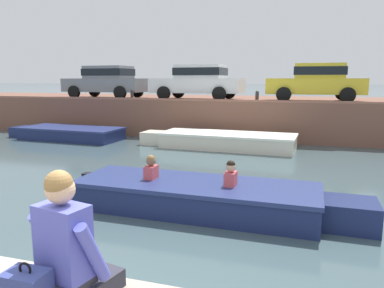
% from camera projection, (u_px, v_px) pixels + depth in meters
% --- Properties ---
extents(ground_plane, '(400.00, 400.00, 0.00)m').
position_uv_depth(ground_plane, '(221.00, 183.00, 9.33)').
color(ground_plane, '#3D5156').
extents(far_quay_wall, '(60.00, 6.00, 1.65)m').
position_uv_depth(far_quay_wall, '(266.00, 116.00, 17.99)').
color(far_quay_wall, brown).
rests_on(far_quay_wall, ground).
extents(far_wall_coping, '(60.00, 0.24, 0.08)m').
position_uv_depth(far_wall_coping, '(258.00, 101.00, 15.14)').
color(far_wall_coping, '#925F4C').
rests_on(far_wall_coping, far_quay_wall).
extents(boat_moored_west_navy, '(5.25, 1.96, 0.53)m').
position_uv_depth(boat_moored_west_navy, '(67.00, 133.00, 16.10)').
color(boat_moored_west_navy, navy).
rests_on(boat_moored_west_navy, ground).
extents(boat_moored_central_cream, '(5.98, 1.94, 0.57)m').
position_uv_depth(boat_moored_central_cream, '(221.00, 140.00, 14.06)').
color(boat_moored_central_cream, silver).
rests_on(boat_moored_central_cream, ground).
extents(motorboat_passing, '(5.80, 1.64, 1.06)m').
position_uv_depth(motorboat_passing, '(206.00, 197.00, 7.27)').
color(motorboat_passing, navy).
rests_on(motorboat_passing, ground).
extents(car_leftmost_grey, '(4.17, 2.01, 1.54)m').
position_uv_depth(car_leftmost_grey, '(107.00, 80.00, 18.38)').
color(car_leftmost_grey, slate).
rests_on(car_leftmost_grey, far_quay_wall).
extents(car_left_inner_white, '(4.16, 2.08, 1.54)m').
position_uv_depth(car_left_inner_white, '(199.00, 81.00, 16.99)').
color(car_left_inner_white, white).
rests_on(car_left_inner_white, far_quay_wall).
extents(car_centre_yellow, '(3.93, 2.04, 1.54)m').
position_uv_depth(car_centre_yellow, '(316.00, 81.00, 15.49)').
color(car_centre_yellow, yellow).
rests_on(car_centre_yellow, far_quay_wall).
extents(mooring_bollard_west, '(0.15, 0.15, 0.45)m').
position_uv_depth(mooring_bollard_west, '(132.00, 94.00, 16.91)').
color(mooring_bollard_west, '#2D2B28').
rests_on(mooring_bollard_west, far_quay_wall).
extents(mooring_bollard_mid, '(0.15, 0.15, 0.45)m').
position_uv_depth(mooring_bollard_mid, '(257.00, 96.00, 15.24)').
color(mooring_bollard_mid, '#2D2B28').
rests_on(mooring_bollard_mid, far_quay_wall).
extents(person_seated_right, '(0.58, 0.59, 0.97)m').
position_uv_depth(person_seated_right, '(69.00, 251.00, 2.62)').
color(person_seated_right, '#282833').
rests_on(person_seated_right, near_quay).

